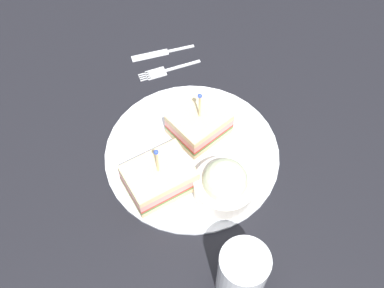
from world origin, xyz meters
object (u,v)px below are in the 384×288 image
(plate, at_px, (192,152))
(coleslaw_bowl, at_px, (225,184))
(sandwich_half_front, at_px, (159,178))
(drink_glass, at_px, (242,275))
(fork, at_px, (163,71))
(knife, at_px, (160,53))
(sandwich_half_back, at_px, (199,124))

(plate, relative_size, coleslaw_bowl, 3.03)
(sandwich_half_front, xyz_separation_m, drink_glass, (0.13, 0.14, 0.01))
(coleslaw_bowl, xyz_separation_m, fork, (-0.23, -0.14, -0.03))
(knife, bearing_deg, sandwich_half_back, 30.78)
(plate, height_order, sandwich_half_front, sandwich_half_front)
(plate, bearing_deg, sandwich_half_back, 172.21)
(sandwich_half_front, height_order, sandwich_half_back, sandwich_half_front)
(fork, bearing_deg, sandwich_half_front, 10.36)
(sandwich_half_back, xyz_separation_m, fork, (-0.13, -0.09, -0.03))
(plate, height_order, fork, plate)
(drink_glass, bearing_deg, sandwich_half_front, -133.74)
(sandwich_half_back, bearing_deg, fork, -145.86)
(drink_glass, height_order, knife, drink_glass)
(sandwich_half_front, bearing_deg, sandwich_half_back, 158.13)
(coleslaw_bowl, distance_m, drink_glass, 0.14)
(sandwich_half_back, relative_size, coleslaw_bowl, 1.20)
(sandwich_half_back, relative_size, knife, 0.98)
(coleslaw_bowl, height_order, knife, coleslaw_bowl)
(sandwich_half_front, distance_m, coleslaw_bowl, 0.10)
(sandwich_half_front, height_order, coleslaw_bowl, sandwich_half_front)
(plate, bearing_deg, knife, -155.29)
(sandwich_half_front, height_order, knife, sandwich_half_front)
(sandwich_half_back, height_order, drink_glass, sandwich_half_back)
(sandwich_half_back, height_order, knife, sandwich_half_back)
(plate, relative_size, knife, 2.48)
(plate, relative_size, sandwich_half_front, 2.31)
(fork, bearing_deg, knife, -160.52)
(plate, xyz_separation_m, fork, (-0.17, -0.08, -0.00))
(sandwich_half_front, xyz_separation_m, knife, (-0.28, -0.06, -0.03))
(sandwich_half_back, distance_m, coleslaw_bowl, 0.12)
(sandwich_half_front, distance_m, fork, 0.24)
(sandwich_half_front, bearing_deg, coleslaw_bowl, 92.87)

